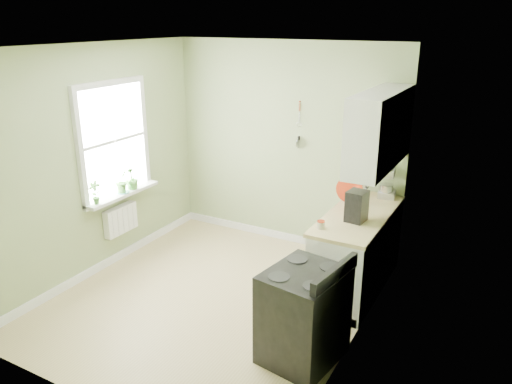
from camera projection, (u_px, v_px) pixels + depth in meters
The scene contains 21 objects.
floor at pixel (213, 299), 5.56m from camera, with size 3.20×3.60×0.02m, color tan.
ceiling at pixel (205, 45), 4.65m from camera, with size 3.20×3.60×0.02m, color white.
wall_back at pixel (286, 146), 6.60m from camera, with size 3.20×0.02×2.70m, color #96A671.
wall_left at pixel (95, 162), 5.83m from camera, with size 0.02×3.60×2.70m, color #96A671.
wall_right at pixel (362, 211), 4.38m from camera, with size 0.02×3.60×2.70m, color #96A671.
base_cabinets at pixel (357, 253), 5.65m from camera, with size 0.60×1.60×0.87m, color white.
countertop at pixel (359, 215), 5.50m from camera, with size 0.64×1.60×0.04m, color #D6C283.
upper_cabinets at pixel (380, 129), 5.20m from camera, with size 0.35×1.40×0.80m, color white.
window at pixel (113, 141), 6.00m from camera, with size 0.06×1.14×1.44m.
window_sill at pixel (123, 194), 6.19m from camera, with size 0.18×1.14×0.04m, color white.
radiator at pixel (121, 220), 6.27m from camera, with size 0.12×0.50×0.35m, color white.
wall_utensils at pixel (299, 132), 6.42m from camera, with size 0.02×0.14×0.58m.
stove at pixel (304, 315), 4.45m from camera, with size 0.72×0.80×0.99m.
stand_mixer at pixel (388, 183), 6.00m from camera, with size 0.24×0.34×0.39m.
kettle at pixel (362, 186), 6.06m from camera, with size 0.20×0.12×0.20m.
coffee_maker at pixel (356, 207), 5.25m from camera, with size 0.21×0.23×0.33m.
red_tray at pixel (349, 190), 5.78m from camera, with size 0.32×0.32×0.02m, color #9E260E.
jar at pixel (321, 225), 5.09m from camera, with size 0.08×0.08×0.09m.
plant_a at pixel (95, 192), 5.76m from camera, with size 0.15×0.10×0.28m, color #458231.
plant_b at pixel (122, 181), 6.13m from camera, with size 0.17×0.14×0.31m, color #458231.
plant_c at pixel (132, 178), 6.28m from camera, with size 0.16×0.16×0.29m, color #458231.
Camera 1 is at (2.75, -4.02, 2.95)m, focal length 35.00 mm.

